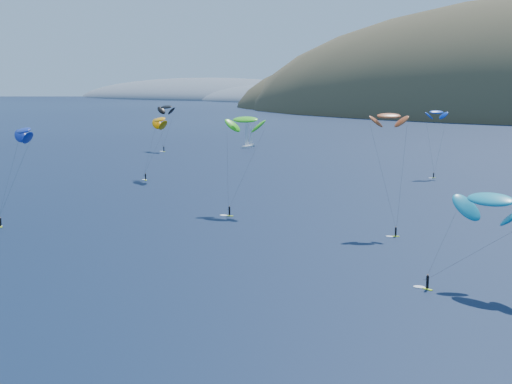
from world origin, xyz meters
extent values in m
ellipsoid|color=#3D3526|center=(-140.00, 590.00, -7.20)|extent=(340.00, 240.00, 120.00)
ellipsoid|color=slate|center=(-480.00, 760.00, -3.60)|extent=(400.00, 240.00, 60.00)
ellipsoid|color=slate|center=(-340.00, 720.00, -2.64)|extent=(240.00, 180.00, 44.00)
cube|color=silver|center=(-80.58, 221.90, 0.36)|extent=(2.91, 7.87, 0.92)
cylinder|color=silver|center=(-80.58, 222.41, 5.74)|extent=(0.14, 0.14, 10.76)
cube|color=#CAFB1B|center=(-56.15, 128.01, 0.04)|extent=(1.52, 1.25, 0.09)
cylinder|color=black|center=(-56.15, 128.01, 1.01)|extent=(0.36, 0.36, 1.65)
sphere|color=#8C6047|center=(-56.15, 128.01, 1.97)|extent=(0.28, 0.28, 0.28)
ellipsoid|color=#EF9200|center=(-55.44, 134.00, 16.84)|extent=(10.06, 8.86, 5.17)
cube|color=#CAFB1B|center=(-7.36, 97.13, 0.05)|extent=(1.68, 0.67, 0.09)
cylinder|color=black|center=(-7.36, 97.13, 1.07)|extent=(0.38, 0.38, 1.75)
sphere|color=#8C6047|center=(-7.36, 97.13, 2.09)|extent=(0.29, 0.29, 0.29)
ellipsoid|color=#44DF22|center=(-8.58, 105.45, 19.82)|extent=(9.41, 5.25, 5.00)
cube|color=#CAFB1B|center=(11.91, 174.87, 0.03)|extent=(1.15, 1.15, 0.07)
cylinder|color=black|center=(11.91, 174.87, 0.83)|extent=(0.30, 0.30, 1.35)
sphere|color=#8C6047|center=(11.91, 174.87, 1.61)|extent=(0.23, 0.23, 0.23)
ellipsoid|color=#0939C0|center=(10.53, 179.66, 18.74)|extent=(6.99, 6.98, 3.76)
cube|color=#CAFB1B|center=(44.79, 67.91, 0.04)|extent=(1.68, 0.97, 0.09)
cylinder|color=black|center=(44.79, 67.91, 1.06)|extent=(0.38, 0.38, 1.73)
sphere|color=#8C6047|center=(44.79, 67.91, 2.06)|extent=(0.29, 0.29, 0.29)
ellipsoid|color=#128EAF|center=(51.43, 73.33, 12.47)|extent=(11.91, 8.34, 6.06)
cube|color=#CAFB1B|center=(29.40, 96.93, 0.04)|extent=(1.40, 1.11, 0.08)
cylinder|color=black|center=(29.40, 96.93, 0.92)|extent=(0.33, 0.33, 1.50)
sphere|color=#8C6047|center=(29.40, 96.93, 1.79)|extent=(0.25, 0.25, 0.25)
ellipsoid|color=#BB5125|center=(25.29, 102.54, 21.74)|extent=(7.67, 6.56, 3.92)
cube|color=#CAFB1B|center=(-39.56, 64.73, 0.04)|extent=(1.50, 1.04, 0.08)
cylinder|color=black|center=(-39.56, 64.73, 0.96)|extent=(0.34, 0.34, 1.57)
sphere|color=#8C6047|center=(-39.56, 64.73, 1.87)|extent=(0.26, 0.26, 0.26)
ellipsoid|color=navy|center=(-38.88, 71.01, 18.49)|extent=(8.96, 7.03, 4.54)
cube|color=#CAFB1B|center=(-99.63, 190.63, 0.05)|extent=(1.71, 0.88, 0.09)
cylinder|color=black|center=(-99.63, 190.63, 1.08)|extent=(0.39, 0.39, 1.76)
sphere|color=#8C6047|center=(-99.63, 190.63, 2.10)|extent=(0.30, 0.30, 0.30)
ellipsoid|color=black|center=(-102.49, 196.28, 17.02)|extent=(10.24, 6.64, 5.26)
camera|label=1|loc=(73.99, -25.64, 29.29)|focal=50.00mm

